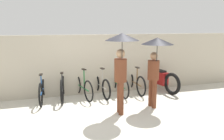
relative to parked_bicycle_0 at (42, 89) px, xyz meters
The scene contains 11 objects.
ground_plane 2.42m from the parked_bicycle_0, 50.29° to the right, with size 30.00×30.00×0.00m, color beige.
back_wall 1.69m from the parked_bicycle_0, 12.89° to the left, with size 12.01×0.12×1.99m.
parked_bicycle_0 is the anchor object (origin of this frame).
parked_bicycle_1 0.61m from the parked_bicycle_0, ahead, with size 0.44×1.69×1.07m.
parked_bicycle_2 1.22m from the parked_bicycle_0, ahead, with size 0.55×1.61×1.04m.
parked_bicycle_3 1.83m from the parked_bicycle_0, ahead, with size 0.44×1.63×1.02m.
parked_bicycle_4 2.44m from the parked_bicycle_0, ahead, with size 0.44×1.74×1.03m.
parked_bicycle_5 3.05m from the parked_bicycle_0, ahead, with size 0.44×1.66×1.10m.
pedestrian_leading 2.86m from the parked_bicycle_0, 40.58° to the right, with size 0.84×0.84×2.10m.
pedestrian_center 3.54m from the parked_bicycle_0, 26.31° to the right, with size 0.85×0.85×1.97m.
motorcycle 4.01m from the parked_bicycle_0, ahead, with size 0.69×2.05×0.94m.
Camera 1 is at (-1.27, -4.93, 2.28)m, focal length 35.00 mm.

